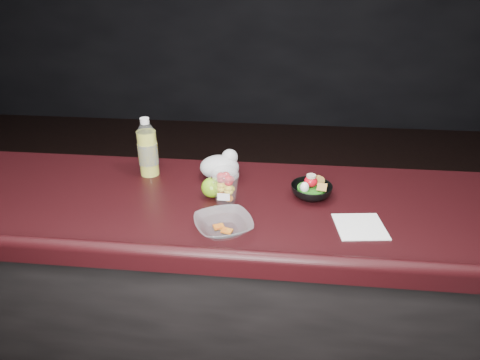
% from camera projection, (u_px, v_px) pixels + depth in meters
% --- Properties ---
extents(counter, '(4.06, 0.71, 1.02)m').
position_uv_depth(counter, '(216.00, 304.00, 1.82)').
color(counter, black).
rests_on(counter, ground).
extents(lemonade_bottle, '(0.08, 0.08, 0.25)m').
position_uv_depth(lemonade_bottle, '(148.00, 151.00, 1.74)').
color(lemonade_bottle, gold).
rests_on(lemonade_bottle, counter).
extents(fruit_cup, '(0.10, 0.10, 0.14)m').
position_uv_depth(fruit_cup, '(225.00, 185.00, 1.55)').
color(fruit_cup, white).
rests_on(fruit_cup, counter).
extents(green_apple, '(0.08, 0.08, 0.09)m').
position_uv_depth(green_apple, '(212.00, 187.00, 1.60)').
color(green_apple, '#508B10').
rests_on(green_apple, counter).
extents(plastic_bag, '(0.16, 0.13, 0.12)m').
position_uv_depth(plastic_bag, '(221.00, 166.00, 1.74)').
color(plastic_bag, silver).
rests_on(plastic_bag, counter).
extents(snack_bowl, '(0.17, 0.17, 0.08)m').
position_uv_depth(snack_bowl, '(311.00, 190.00, 1.61)').
color(snack_bowl, black).
rests_on(snack_bowl, counter).
extents(takeout_bowl, '(0.25, 0.25, 0.05)m').
position_uv_depth(takeout_bowl, '(223.00, 225.00, 1.40)').
color(takeout_bowl, silver).
rests_on(takeout_bowl, counter).
extents(paper_napkin, '(0.18, 0.18, 0.00)m').
position_uv_depth(paper_napkin, '(360.00, 226.00, 1.43)').
color(paper_napkin, white).
rests_on(paper_napkin, counter).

